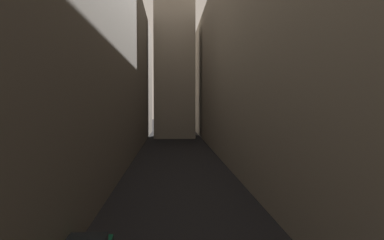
% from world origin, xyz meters
% --- Properties ---
extents(ground_plane, '(264.00, 264.00, 0.00)m').
position_xyz_m(ground_plane, '(0.00, 48.00, 0.00)').
color(ground_plane, black).
extents(building_block_left, '(11.79, 108.00, 24.55)m').
position_xyz_m(building_block_left, '(-11.40, 50.00, 12.28)').
color(building_block_left, '#60594F').
rests_on(building_block_left, ground).
extents(building_block_right, '(13.32, 108.00, 24.86)m').
position_xyz_m(building_block_right, '(12.16, 50.00, 12.43)').
color(building_block_right, gray).
rests_on(building_block_right, ground).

